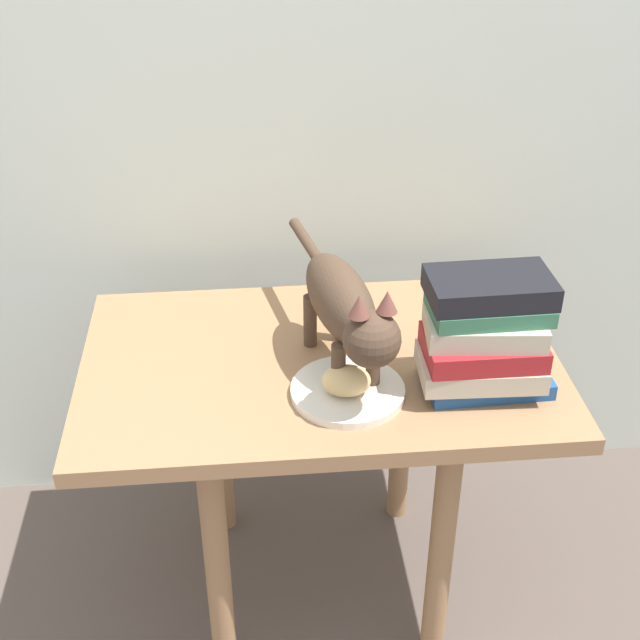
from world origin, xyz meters
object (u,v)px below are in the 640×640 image
at_px(cat, 346,308).
at_px(book_stack, 485,336).
at_px(side_table, 320,397).
at_px(plate, 348,391).
at_px(bread_roll, 346,381).

bearing_deg(cat, book_stack, -13.93).
xyz_separation_m(side_table, plate, (0.04, -0.11, 0.09)).
relative_size(side_table, book_stack, 3.77).
bearing_deg(bread_roll, plate, 73.43).
bearing_deg(side_table, book_stack, -22.05).
height_order(plate, book_stack, book_stack).
distance_m(bread_roll, cat, 0.12).
distance_m(side_table, bread_roll, 0.18).
relative_size(side_table, bread_roll, 10.45).
xyz_separation_m(cat, book_stack, (0.22, -0.05, -0.03)).
bearing_deg(cat, side_table, 127.03).
height_order(side_table, plate, plate).
bearing_deg(bread_roll, cat, 85.06).
height_order(plate, cat, cat).
height_order(side_table, bread_roll, bread_roll).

